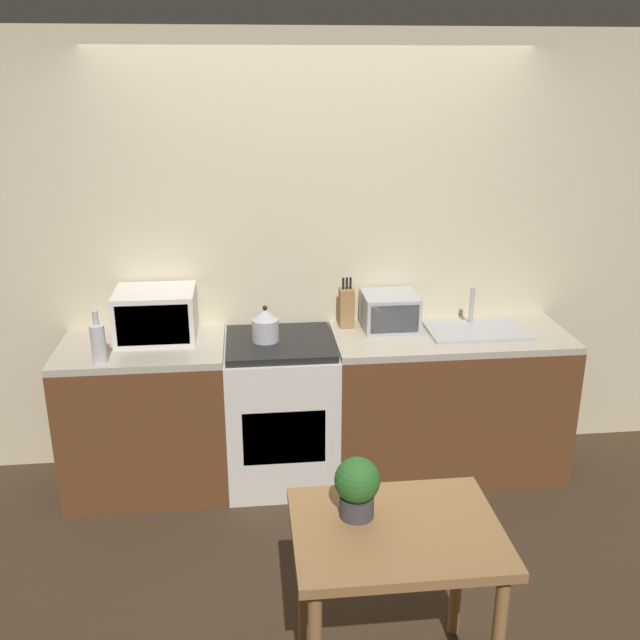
# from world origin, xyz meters

# --- Properties ---
(ground_plane) EXTENTS (16.00, 16.00, 0.00)m
(ground_plane) POSITION_xyz_m (0.00, 0.00, 0.00)
(ground_plane) COLOR #3D2D1E
(wall_back) EXTENTS (10.00, 0.06, 2.60)m
(wall_back) POSITION_xyz_m (0.00, 1.02, 1.30)
(wall_back) COLOR beige
(wall_back) RESTS_ON ground_plane
(counter_left_run) EXTENTS (0.93, 0.62, 0.90)m
(counter_left_run) POSITION_xyz_m (-1.02, 0.68, 0.45)
(counter_left_run) COLOR brown
(counter_left_run) RESTS_ON ground_plane
(counter_right_run) EXTENTS (1.39, 0.62, 0.90)m
(counter_right_run) POSITION_xyz_m (0.79, 0.68, 0.45)
(counter_right_run) COLOR brown
(counter_right_run) RESTS_ON ground_plane
(stove_range) EXTENTS (0.64, 0.62, 0.90)m
(stove_range) POSITION_xyz_m (-0.23, 0.68, 0.45)
(stove_range) COLOR silver
(stove_range) RESTS_ON ground_plane
(kettle) EXTENTS (0.16, 0.16, 0.21)m
(kettle) POSITION_xyz_m (-0.31, 0.68, 0.99)
(kettle) COLOR #B7B7BC
(kettle) RESTS_ON stove_range
(microwave) EXTENTS (0.45, 0.37, 0.29)m
(microwave) POSITION_xyz_m (-0.93, 0.78, 1.05)
(microwave) COLOR silver
(microwave) RESTS_ON counter_left_run
(bottle) EXTENTS (0.08, 0.08, 0.29)m
(bottle) POSITION_xyz_m (-1.20, 0.46, 1.01)
(bottle) COLOR silver
(bottle) RESTS_ON counter_left_run
(knife_block) EXTENTS (0.09, 0.09, 0.31)m
(knife_block) POSITION_xyz_m (0.19, 0.87, 1.02)
(knife_block) COLOR #9E7042
(knife_block) RESTS_ON counter_right_run
(toaster_oven) EXTENTS (0.32, 0.30, 0.21)m
(toaster_oven) POSITION_xyz_m (0.44, 0.82, 1.01)
(toaster_oven) COLOR #ADAFB5
(toaster_oven) RESTS_ON counter_right_run
(sink_basin) EXTENTS (0.58, 0.35, 0.24)m
(sink_basin) POSITION_xyz_m (0.94, 0.69, 0.91)
(sink_basin) COLOR #ADAFB5
(sink_basin) RESTS_ON counter_right_run
(dining_table) EXTENTS (0.79, 0.61, 0.76)m
(dining_table) POSITION_xyz_m (0.12, -0.94, 0.63)
(dining_table) COLOR #9E7042
(dining_table) RESTS_ON ground_plane
(potted_plant) EXTENTS (0.18, 0.18, 0.24)m
(potted_plant) POSITION_xyz_m (-0.02, -0.85, 0.89)
(potted_plant) COLOR #424247
(potted_plant) RESTS_ON dining_table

